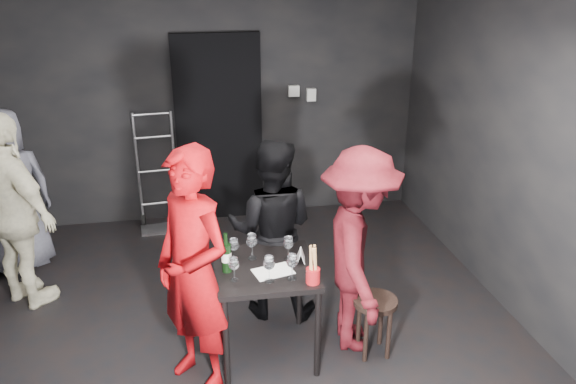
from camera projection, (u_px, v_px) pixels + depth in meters
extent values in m
cube|color=black|center=(247.00, 341.00, 4.43)|extent=(4.50, 5.00, 0.02)
cube|color=black|center=(217.00, 102.00, 6.20)|extent=(4.50, 0.04, 2.70)
cube|color=black|center=(534.00, 162.00, 4.30)|extent=(0.04, 5.00, 2.70)
cube|color=black|center=(219.00, 130.00, 6.26)|extent=(0.95, 0.10, 2.10)
cube|color=#B7B7B2|center=(294.00, 91.00, 6.26)|extent=(0.12, 0.06, 0.12)
cube|color=#B7B7B2|center=(311.00, 95.00, 6.31)|extent=(0.10, 0.06, 0.14)
cylinder|color=#B2B2B7|center=(138.00, 172.00, 6.12)|extent=(0.03, 0.03, 1.32)
cylinder|color=#B2B2B7|center=(175.00, 170.00, 6.19)|extent=(0.03, 0.03, 1.32)
cube|color=#B2B2B7|center=(161.00, 229.00, 6.28)|extent=(0.44, 0.24, 0.03)
cylinder|color=black|center=(144.00, 219.00, 6.37)|extent=(0.04, 0.16, 0.16)
cylinder|color=black|center=(179.00, 216.00, 6.43)|extent=(0.04, 0.16, 0.16)
cube|color=black|center=(265.00, 269.00, 4.03)|extent=(0.72, 0.72, 0.04)
cylinder|color=black|center=(226.00, 344.00, 3.82)|extent=(0.04, 0.04, 0.71)
cylinder|color=black|center=(318.00, 334.00, 3.93)|extent=(0.04, 0.04, 0.71)
cylinder|color=black|center=(219.00, 294.00, 4.41)|extent=(0.04, 0.04, 0.71)
cylinder|color=black|center=(299.00, 286.00, 4.52)|extent=(0.04, 0.04, 0.71)
cylinder|color=black|center=(375.00, 302.00, 4.14)|extent=(0.33, 0.33, 0.04)
cylinder|color=black|center=(381.00, 321.00, 4.32)|extent=(0.04, 0.04, 0.41)
cylinder|color=black|center=(359.00, 324.00, 4.29)|extent=(0.04, 0.04, 0.41)
cylinder|color=black|center=(366.00, 338.00, 4.13)|extent=(0.04, 0.04, 0.41)
cylinder|color=black|center=(389.00, 335.00, 4.16)|extent=(0.04, 0.04, 0.41)
imported|color=#9B060B|center=(192.00, 254.00, 3.66)|extent=(0.83, 0.87, 2.01)
imported|color=black|center=(272.00, 228.00, 4.54)|extent=(0.84, 0.61, 1.55)
imported|color=#520E15|center=(359.00, 246.00, 4.12)|extent=(0.67, 1.15, 1.68)
imported|color=#F2EAC5|center=(12.00, 200.00, 4.59)|extent=(1.20, 1.16, 1.93)
imported|color=slate|center=(9.00, 187.00, 5.21)|extent=(0.93, 0.84, 1.68)
cube|color=white|center=(273.00, 271.00, 3.95)|extent=(0.31, 0.24, 0.00)
cylinder|color=black|center=(226.00, 258.00, 3.92)|extent=(0.07, 0.07, 0.21)
cylinder|color=black|center=(226.00, 239.00, 3.87)|extent=(0.03, 0.03, 0.09)
cylinder|color=white|center=(226.00, 257.00, 3.92)|extent=(0.07, 0.07, 0.07)
cylinder|color=#9F1317|center=(313.00, 276.00, 3.80)|extent=(0.10, 0.10, 0.11)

